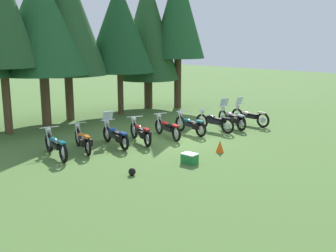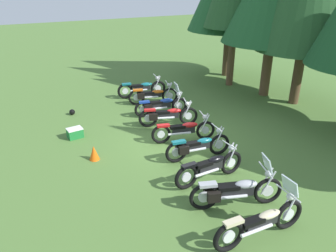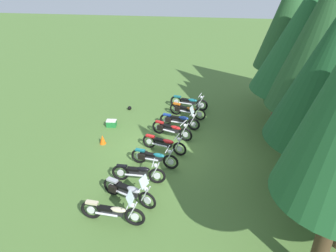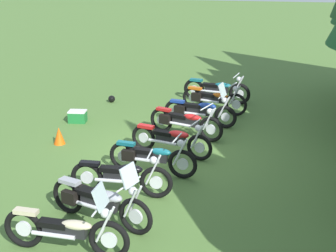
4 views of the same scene
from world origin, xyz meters
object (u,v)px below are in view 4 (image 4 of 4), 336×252
(traffic_cone, at_px, (59,136))
(motorcycle_5, at_px, (151,157))
(dropped_helmet, at_px, (112,99))
(motorcycle_4, at_px, (171,139))
(motorcycle_2, at_px, (199,110))
(motorcycle_8, at_px, (67,230))
(motorcycle_0, at_px, (217,89))
(motorcycle_1, at_px, (213,99))
(motorcycle_3, at_px, (184,122))
(motorcycle_7, at_px, (99,200))
(motorcycle_6, at_px, (122,176))
(picnic_cooler, at_px, (78,116))

(traffic_cone, bearing_deg, motorcycle_5, 61.66)
(traffic_cone, height_order, dropped_helmet, traffic_cone)
(motorcycle_4, bearing_deg, traffic_cone, -168.57)
(motorcycle_2, height_order, traffic_cone, motorcycle_2)
(motorcycle_4, relative_size, motorcycle_8, 0.94)
(motorcycle_5, xyz_separation_m, traffic_cone, (-1.55, -2.88, -0.20))
(motorcycle_2, xyz_separation_m, dropped_helmet, (-1.91, -3.26, -0.34))
(motorcycle_0, bearing_deg, motorcycle_2, -85.39)
(motorcycle_1, relative_size, motorcycle_3, 0.98)
(motorcycle_1, height_order, motorcycle_7, motorcycle_7)
(motorcycle_6, xyz_separation_m, dropped_helmet, (-6.94, -2.13, -0.34))
(motorcycle_3, relative_size, traffic_cone, 4.62)
(motorcycle_3, relative_size, motorcycle_7, 0.97)
(motorcycle_7, distance_m, motorcycle_8, 1.17)
(motorcycle_4, distance_m, motorcycle_8, 4.98)
(motorcycle_4, bearing_deg, motorcycle_1, 96.35)
(motorcycle_4, bearing_deg, motorcycle_0, 98.22)
(motorcycle_5, distance_m, dropped_helmet, 6.25)
(motorcycle_6, distance_m, dropped_helmet, 7.27)
(motorcycle_4, distance_m, motorcycle_7, 3.81)
(motorcycle_1, bearing_deg, motorcycle_5, -81.69)
(motorcycle_3, height_order, traffic_cone, motorcycle_3)
(traffic_cone, bearing_deg, motorcycle_2, 121.86)
(motorcycle_8, xyz_separation_m, dropped_helmet, (-9.32, -1.74, -0.35))
(motorcycle_1, relative_size, picnic_cooler, 3.88)
(motorcycle_2, distance_m, picnic_cooler, 3.75)
(motorcycle_3, bearing_deg, motorcycle_0, 100.79)
(motorcycle_5, bearing_deg, motorcycle_8, -92.71)
(motorcycle_4, xyz_separation_m, motorcycle_6, (2.48, -0.69, 0.01))
(motorcycle_5, height_order, motorcycle_7, motorcycle_7)
(motorcycle_7, bearing_deg, dropped_helmet, 124.44)
(motorcycle_1, xyz_separation_m, motorcycle_3, (2.47, -0.60, -0.00))
(motorcycle_1, distance_m, motorcycle_6, 6.56)
(motorcycle_2, height_order, motorcycle_4, motorcycle_2)
(motorcycle_3, bearing_deg, picnic_cooler, -171.44)
(motorcycle_7, distance_m, picnic_cooler, 6.41)
(motorcycle_1, relative_size, motorcycle_7, 0.96)
(motorcycle_1, xyz_separation_m, motorcycle_2, (1.37, -0.30, 0.01))
(motorcycle_3, bearing_deg, motorcycle_4, -74.33)
(motorcycle_0, height_order, traffic_cone, motorcycle_0)
(motorcycle_2, distance_m, motorcycle_8, 7.57)
(picnic_cooler, bearing_deg, traffic_cone, 3.42)
(motorcycle_8, bearing_deg, motorcycle_5, 82.18)
(motorcycle_1, bearing_deg, motorcycle_4, -80.92)
(traffic_cone, bearing_deg, motorcycle_0, 140.38)
(motorcycle_3, relative_size, picnic_cooler, 3.94)
(motorcycle_1, xyz_separation_m, motorcycle_7, (7.64, -1.57, 0.04))
(motorcycle_4, distance_m, motorcycle_6, 2.57)
(motorcycle_1, xyz_separation_m, traffic_cone, (3.62, -3.91, -0.21))
(motorcycle_4, relative_size, motorcycle_5, 1.02)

